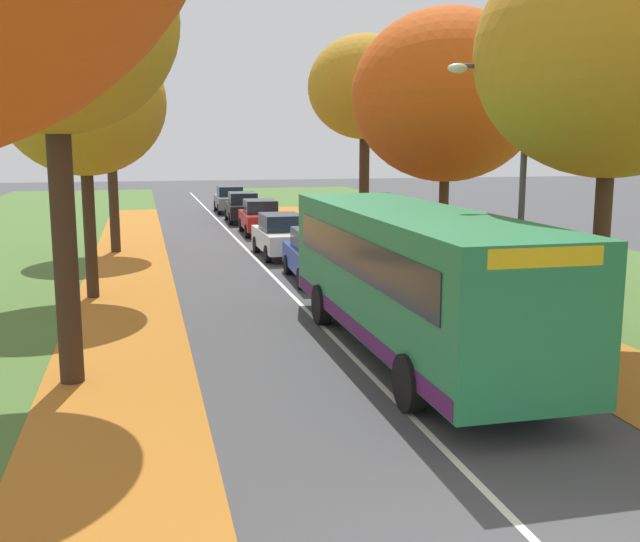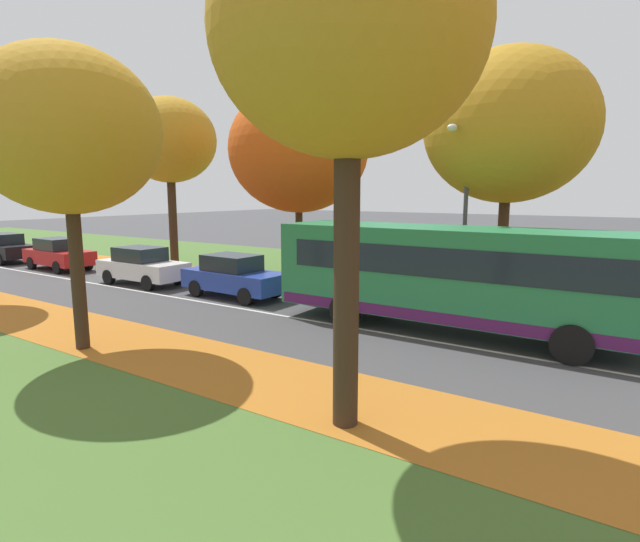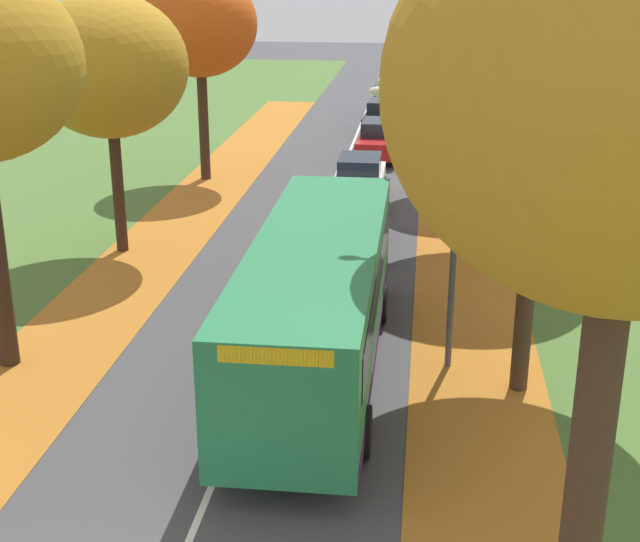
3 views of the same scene
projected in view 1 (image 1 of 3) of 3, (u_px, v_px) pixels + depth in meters
name	position (u px, v px, depth m)	size (l,w,h in m)	color
leaf_litter_left	(126.00, 311.00, 19.36)	(2.80, 60.00, 0.00)	#B26B23
grass_verge_right	(505.00, 258.00, 28.26)	(12.00, 90.00, 0.01)	#476B2D
leaf_litter_right	(456.00, 295.00, 21.46)	(2.80, 60.00, 0.00)	#B26B23
road_centre_line	(264.00, 267.00, 26.16)	(0.12, 80.00, 0.01)	silver
tree_left_near	(52.00, 21.00, 12.63)	(4.30, 4.30, 8.34)	#382619
tree_left_mid	(83.00, 102.00, 20.21)	(4.45, 4.45, 7.42)	#382619
tree_left_far	(109.00, 102.00, 28.81)	(4.32, 4.32, 7.82)	#382619
tree_right_near	(613.00, 54.00, 15.26)	(5.65, 5.65, 8.68)	#422D1E
tree_right_mid	(447.00, 96.00, 23.71)	(6.04, 6.04, 8.50)	#422D1E
tree_right_far	(365.00, 88.00, 31.10)	(4.78, 4.78, 8.74)	#382619
streetlamp_right	(509.00, 170.00, 16.13)	(1.89, 0.28, 6.00)	#47474C
bus	(411.00, 273.00, 15.30)	(2.69, 10.41, 2.98)	#237A47
car_blue_lead	(318.00, 255.00, 23.63)	(1.90, 4.26, 1.62)	#233D9E
car_white_following	(282.00, 235.00, 28.52)	(1.82, 4.22, 1.62)	silver
car_red_third_in_line	(261.00, 217.00, 35.44)	(1.87, 4.25, 1.62)	#B21919
car_black_fourth_in_line	(243.00, 207.00, 40.62)	(1.90, 4.26, 1.62)	black
car_grey_trailing	(230.00, 199.00, 46.20)	(1.85, 4.23, 1.62)	slate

